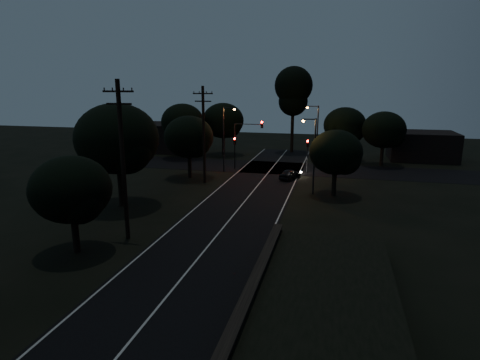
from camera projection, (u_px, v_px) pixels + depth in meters
The scene contains 21 objects.
road_surface at pixel (256, 188), 42.33m from camera, with size 60.00×70.00×0.03m.
utility_pole_mid at pixel (123, 159), 27.16m from camera, with size 2.20×0.30×11.00m.
utility_pole_far at pixel (204, 133), 43.28m from camera, with size 2.20×0.30×10.50m.
tree_left_b at pixel (73, 192), 25.02m from camera, with size 5.01×5.01×6.36m.
tree_left_c at pixel (119, 141), 34.57m from camera, with size 7.23×7.23×9.13m.
tree_left_d at pixel (190, 138), 45.78m from camera, with size 5.68×5.68×7.20m.
tree_far_nw at pixel (224, 122), 60.88m from camera, with size 6.27×6.27×7.94m.
tree_far_w at pixel (184, 123), 58.25m from camera, with size 6.25×6.25×7.97m.
tree_far_ne at pixel (346, 126), 56.80m from camera, with size 5.95×5.95×7.53m.
tree_far_e at pixel (385, 131), 52.86m from camera, with size 5.68×5.68×7.21m.
tree_right_a at pixel (338, 154), 38.32m from camera, with size 5.09×5.09×6.46m.
tall_pine at pixel (293, 91), 62.42m from camera, with size 5.91×5.91×13.42m.
building_left at pixel (163, 137), 66.17m from camera, with size 10.00×8.00×4.40m, color black.
building_right at pixel (422, 146), 57.92m from camera, with size 9.00×7.00×4.00m, color black.
signal_left at pixel (235, 147), 51.11m from camera, with size 0.28×0.35×4.10m.
signal_right at pixel (307, 150), 48.99m from camera, with size 0.28×0.35×4.10m.
signal_mast at pixel (248, 136), 50.38m from camera, with size 3.70×0.35×6.25m.
streetlight_a at pixel (225, 135), 48.98m from camera, with size 1.66×0.26×8.00m.
streetlight_b at pixel (316, 132), 52.20m from camera, with size 1.66×0.26×8.00m.
streetlight_c at pixel (313, 151), 38.92m from camera, with size 1.46×0.26×7.50m.
car at pixel (290, 174), 46.07m from camera, with size 1.40×3.48×1.18m, color black.
Camera 1 is at (8.09, -9.09, 10.64)m, focal length 30.00 mm.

